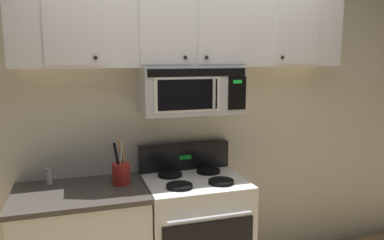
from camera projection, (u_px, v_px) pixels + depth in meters
The scene contains 6 objects.
back_wall at pixel (181, 114), 3.18m from camera, with size 5.20×0.10×2.70m, color silver.
stove_range at pixel (195, 232), 2.98m from camera, with size 0.76×0.69×1.12m.
over_range_microwave at pixel (190, 90), 2.91m from camera, with size 0.76×0.43×0.35m.
upper_cabinets at pixel (189, 30), 2.86m from camera, with size 2.50×0.36×0.55m.
utensil_crock_red at pixel (121, 172), 2.79m from camera, with size 0.13×0.13×0.33m.
salt_shaker at pixel (49, 176), 2.80m from camera, with size 0.05×0.05×0.12m.
Camera 1 is at (-0.85, -2.24, 1.84)m, focal length 35.63 mm.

